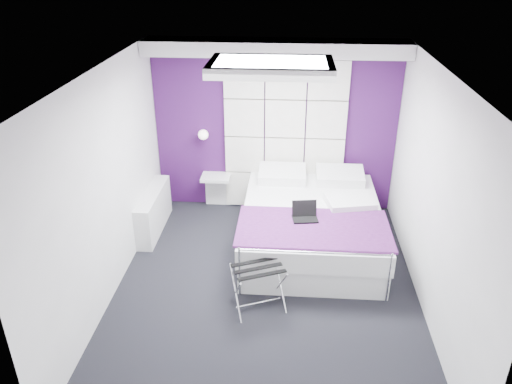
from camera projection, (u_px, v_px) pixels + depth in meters
floor at (266, 289)px, 6.02m from camera, size 4.40×4.40×0.00m
ceiling at (268, 74)px, 4.86m from camera, size 4.40×4.40×0.00m
wall_back at (275, 127)px, 7.41m from camera, size 3.60×0.00×3.60m
wall_left at (106, 188)px, 5.56m from camera, size 0.00×4.40×4.40m
wall_right at (435, 199)px, 5.32m from camera, size 0.00×4.40×4.40m
accent_wall at (275, 128)px, 7.40m from camera, size 3.58×0.02×2.58m
soffit at (276, 48)px, 6.65m from camera, size 3.58×0.50×0.20m
headboard at (285, 137)px, 7.40m from camera, size 1.80×0.08×2.30m
skylight at (271, 66)px, 5.42m from camera, size 1.36×0.86×0.12m
wall_lamp at (204, 134)px, 7.38m from camera, size 0.15×0.15×0.15m
radiator at (154, 211)px, 7.16m from camera, size 0.22×1.20×0.60m
bed at (311, 225)px, 6.74m from camera, size 1.87×2.26×0.79m
nightstand at (216, 177)px, 7.64m from camera, size 0.44×0.34×0.05m
luggage_rack at (258, 288)px, 5.61m from camera, size 0.55×0.41×0.54m
laptop at (305, 214)px, 6.26m from camera, size 0.31×0.22×0.23m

